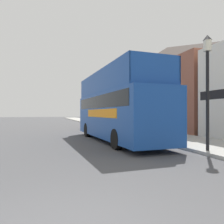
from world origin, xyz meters
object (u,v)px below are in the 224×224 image
Objects in this scene: parked_car_ahead_of_bus at (97,123)px; lamp_post_second at (130,91)px; tour_bus at (116,111)px; lamp_post_nearest at (207,71)px; lamp_post_third at (102,96)px.

lamp_post_second is (1.53, -4.91, 2.77)m from parked_car_ahead_of_bus.
tour_bus is at bearing -122.94° from lamp_post_second.
lamp_post_nearest is 0.92× the size of lamp_post_third.
lamp_post_nearest is 0.99× the size of lamp_post_second.
lamp_post_second is (0.04, 8.77, 0.03)m from lamp_post_nearest.
tour_bus is 5.85m from lamp_post_nearest.
parked_car_ahead_of_bus is 5.84m from lamp_post_second.
parked_car_ahead_of_bus is at bearing 81.61° from tour_bus.
tour_bus is 4.64m from lamp_post_second.
lamp_post_nearest reaches higher than tour_bus.
parked_car_ahead_of_bus is 5.11m from lamp_post_third.
lamp_post_third is at bearing 76.41° from tour_bus.
tour_bus is 2.27× the size of parked_car_ahead_of_bus.
tour_bus is 12.77m from lamp_post_third.
lamp_post_third reaches higher than lamp_post_second.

